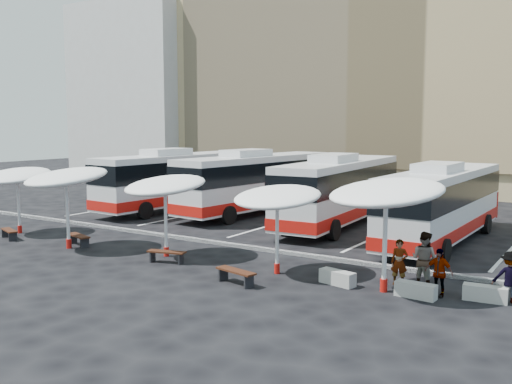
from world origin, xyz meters
The scene contains 25 objects.
ground centered at (0.00, 0.00, 0.00)m, with size 120.00×120.00×0.00m, color black.
sandstone_building centered at (0.00, 31.87, 12.63)m, with size 42.00×18.25×29.60m.
apartment_block centered at (-28.00, 28.00, 9.00)m, with size 14.00×14.00×18.00m, color beige.
curb_divider centered at (0.00, 0.50, 0.07)m, with size 34.00×0.25×0.15m, color black.
bay_lines centered at (0.00, 8.00, 0.01)m, with size 24.15×12.00×0.01m.
bus_0 centered at (-8.19, 7.98, 2.02)m, with size 3.47×12.59×3.95m.
bus_1 centered at (-2.98, 9.29, 2.03)m, with size 3.90×12.71×3.97m.
bus_2 centered at (3.10, 8.20, 2.01)m, with size 3.39×12.51×3.93m.
bus_3 centered at (9.01, 6.55, 1.92)m, with size 2.96×11.92×3.77m.
sunshade_0 centered at (-9.53, -2.74, 2.90)m, with size 4.02×4.05×3.42m.
sunshade_1 centered at (-4.54, -3.73, 3.15)m, with size 4.19×4.23×3.71m.
sunshade_2 centered at (0.13, -2.54, 2.96)m, with size 3.80×3.83×3.49m.
sunshade_3 centered at (5.42, -2.42, 2.84)m, with size 3.35×3.39×3.34m.
sunshade_4 centered at (9.55, -2.49, 3.28)m, with size 4.89×4.92×3.86m.
wood_bench_0 centered at (-8.59, -3.95, 0.35)m, with size 1.56×0.87×0.46m.
wood_bench_1 centered at (-4.62, -3.13, 0.38)m, with size 1.66×0.86×0.49m.
wood_bench_2 centered at (0.92, -3.41, 0.37)m, with size 1.61×0.81×0.48m.
wood_bench_3 centered at (4.96, -4.40, 0.38)m, with size 1.68×0.78×0.50m.
conc_bench_0 centered at (7.92, -2.55, 0.24)m, with size 1.29×0.43×0.49m, color #969691.
conc_bench_1 centered at (10.63, -2.56, 0.24)m, with size 1.29×0.43×0.48m, color #969691.
conc_bench_2 centered at (12.56, -1.74, 0.25)m, with size 1.31×0.44×0.49m, color #969691.
passenger_0 centered at (9.69, -1.40, 0.79)m, with size 0.57×0.38×1.58m, color black.
passenger_1 centered at (10.49, -1.24, 0.95)m, with size 0.93×0.72×1.90m, color black.
passenger_2 centered at (11.19, -2.03, 0.78)m, with size 0.92×0.38×1.56m, color black.
passenger_3 centered at (13.19, -1.44, 0.80)m, with size 1.03×0.59×1.60m, color black.
Camera 1 is at (15.92, -20.06, 5.48)m, focal length 40.00 mm.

